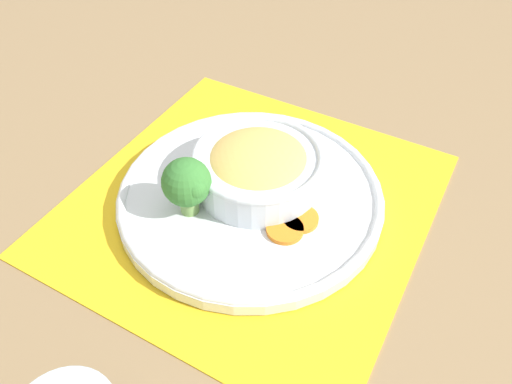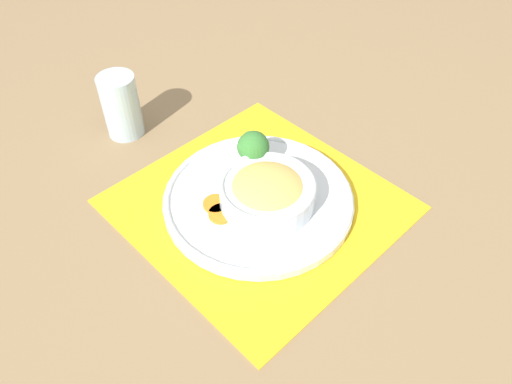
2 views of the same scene
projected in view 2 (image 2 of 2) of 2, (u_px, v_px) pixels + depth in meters
ground_plane at (258, 205)px, 0.87m from camera, size 4.00×4.00×0.00m
placemat at (258, 204)px, 0.86m from camera, size 0.42×0.44×0.00m
plate at (258, 199)px, 0.85m from camera, size 0.33×0.33×0.02m
bowl at (266, 193)px, 0.82m from camera, size 0.16×0.16×0.05m
broccoli_floret at (253, 147)px, 0.87m from camera, size 0.06×0.06×0.07m
carrot_slice_near at (216, 204)px, 0.83m from camera, size 0.04×0.04×0.01m
carrot_slice_middle at (221, 214)px, 0.82m from camera, size 0.04×0.04×0.01m
water_glass at (122, 109)px, 0.97m from camera, size 0.07×0.07×0.13m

